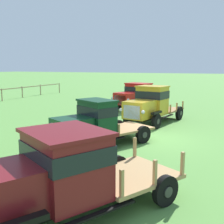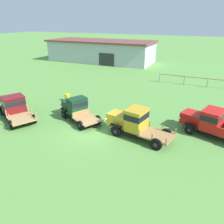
% 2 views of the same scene
% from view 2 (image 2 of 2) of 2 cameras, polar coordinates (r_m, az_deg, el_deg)
% --- Properties ---
extents(ground_plane, '(240.00, 240.00, 0.00)m').
position_cam_2_polar(ground_plane, '(17.72, -5.69, -5.27)').
color(ground_plane, '#5B9342').
extents(farm_shed, '(22.34, 8.96, 4.39)m').
position_cam_2_polar(farm_shed, '(48.22, -2.89, 15.67)').
color(farm_shed, '#B2B7BC').
rests_on(farm_shed, ground).
extents(paddock_fence, '(16.41, 0.61, 1.24)m').
position_cam_2_polar(paddock_fence, '(31.97, 26.79, 7.04)').
color(paddock_fence, '#997F60').
rests_on(paddock_fence, ground).
extents(vintage_truck_foreground_near, '(5.79, 4.25, 2.06)m').
position_cam_2_polar(vintage_truck_foreground_near, '(21.99, -24.37, 1.63)').
color(vintage_truck_foreground_near, black).
rests_on(vintage_truck_foreground_near, ground).
extents(vintage_truck_second_in_line, '(4.90, 3.60, 2.04)m').
position_cam_2_polar(vintage_truck_second_in_line, '(19.80, -9.21, 1.03)').
color(vintage_truck_second_in_line, black).
rests_on(vintage_truck_second_in_line, ground).
extents(vintage_truck_midrow_center, '(5.57, 2.78, 2.27)m').
position_cam_2_polar(vintage_truck_midrow_center, '(16.77, 5.54, -2.46)').
color(vintage_truck_midrow_center, black).
rests_on(vintage_truck_midrow_center, ground).
extents(vintage_truck_far_side, '(5.51, 3.39, 2.08)m').
position_cam_2_polar(vintage_truck_far_side, '(18.44, 25.20, -2.65)').
color(vintage_truck_far_side, black).
rests_on(vintage_truck_far_side, ground).
extents(oil_drum_beside_row, '(0.56, 0.56, 0.81)m').
position_cam_2_polar(oil_drum_beside_row, '(24.72, -11.61, 3.76)').
color(oil_drum_beside_row, gold).
rests_on(oil_drum_beside_row, ground).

